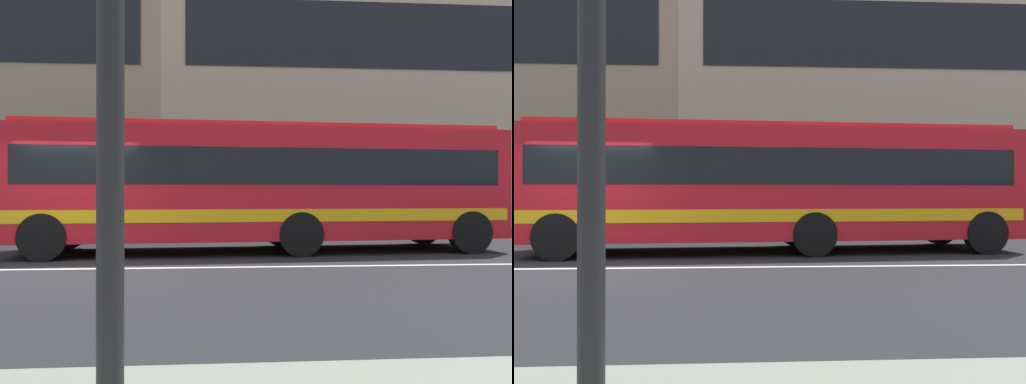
# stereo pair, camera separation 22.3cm
# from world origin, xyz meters

# --- Properties ---
(ground_plane) EXTENTS (160.00, 160.00, 0.00)m
(ground_plane) POSITION_xyz_m (0.00, 0.00, 0.00)
(ground_plane) COLOR #26282C
(lane_centre_line) EXTENTS (60.00, 0.16, 0.01)m
(lane_centre_line) POSITION_xyz_m (0.00, 0.00, 0.00)
(lane_centre_line) COLOR silver
(lane_centre_line) RESTS_ON ground_plane
(hedge_row_far) EXTENTS (20.15, 1.10, 1.14)m
(hedge_row_far) POSITION_xyz_m (2.42, 6.77, 0.57)
(hedge_row_far) COLOR #2D591E
(hedge_row_far) RESTS_ON ground_plane
(apartment_block_right) EXTENTS (24.23, 10.79, 13.55)m
(apartment_block_right) POSITION_xyz_m (12.86, 15.93, 6.78)
(apartment_block_right) COLOR #BDAB93
(apartment_block_right) RESTS_ON ground_plane
(transit_bus) EXTENTS (11.75, 3.34, 3.04)m
(transit_bus) POSITION_xyz_m (4.02, 2.69, 1.68)
(transit_bus) COLOR red
(transit_bus) RESTS_ON ground_plane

